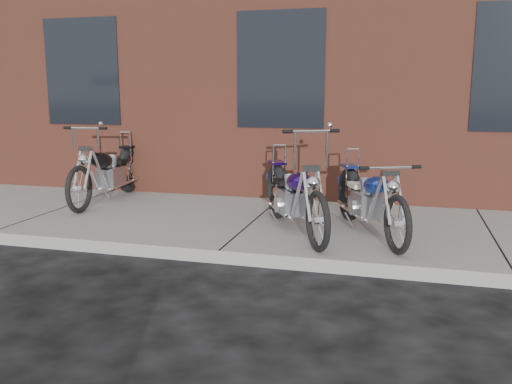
% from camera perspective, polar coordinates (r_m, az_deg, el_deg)
% --- Properties ---
extents(ground, '(120.00, 120.00, 0.00)m').
position_cam_1_polar(ground, '(6.04, -3.92, -7.55)').
color(ground, black).
rests_on(ground, ground).
extents(sidewalk, '(22.00, 3.00, 0.15)m').
position_cam_1_polar(sidewalk, '(7.40, -0.12, -3.51)').
color(sidewalk, gray).
rests_on(sidewalk, ground).
extents(building_brick, '(22.00, 10.00, 8.00)m').
position_cam_1_polar(building_brick, '(13.71, 7.53, 19.42)').
color(building_brick, brown).
rests_on(building_brick, ground).
extents(chopper_purple, '(1.22, 2.11, 1.31)m').
position_cam_1_polar(chopper_purple, '(6.71, 3.99, -0.65)').
color(chopper_purple, black).
rests_on(chopper_purple, sidewalk).
extents(chopper_blue, '(1.02, 2.09, 0.98)m').
position_cam_1_polar(chopper_blue, '(6.72, 11.83, -0.98)').
color(chopper_blue, black).
rests_on(chopper_blue, sidewalk).
extents(chopper_third, '(0.59, 2.40, 1.22)m').
position_cam_1_polar(chopper_third, '(8.89, -15.31, 1.85)').
color(chopper_third, black).
rests_on(chopper_third, sidewalk).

